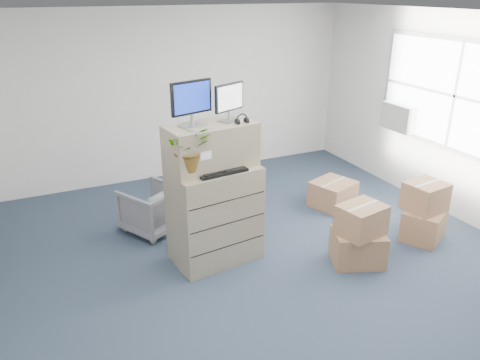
# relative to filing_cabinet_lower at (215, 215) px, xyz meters

# --- Properties ---
(ground) EXTENTS (7.00, 7.00, 0.00)m
(ground) POSITION_rel_filing_cabinet_lower_xyz_m (0.54, -0.63, -0.58)
(ground) COLOR #263346
(ground) RESTS_ON ground
(wall_back) EXTENTS (6.00, 0.02, 2.80)m
(wall_back) POSITION_rel_filing_cabinet_lower_xyz_m (0.54, 2.88, 0.82)
(wall_back) COLOR silver
(wall_back) RESTS_ON ground
(window) EXTENTS (0.07, 2.72, 1.52)m
(window) POSITION_rel_filing_cabinet_lower_xyz_m (3.49, -0.13, 1.12)
(window) COLOR gray
(window) RESTS_ON wall_right
(ac_unit) EXTENTS (0.24, 0.60, 0.40)m
(ac_unit) POSITION_rel_filing_cabinet_lower_xyz_m (3.41, 0.77, 0.62)
(ac_unit) COLOR silver
(ac_unit) RESTS_ON wall_right
(filing_cabinet_lower) EXTENTS (1.07, 0.73, 1.17)m
(filing_cabinet_lower) POSITION_rel_filing_cabinet_lower_xyz_m (0.00, 0.00, 0.00)
(filing_cabinet_lower) COLOR gray
(filing_cabinet_lower) RESTS_ON ground
(filing_cabinet_upper) EXTENTS (1.06, 0.62, 0.50)m
(filing_cabinet_upper) POSITION_rel_filing_cabinet_lower_xyz_m (-0.01, 0.06, 0.84)
(filing_cabinet_upper) COLOR gray
(filing_cabinet_upper) RESTS_ON filing_cabinet_lower
(monitor_left) EXTENTS (0.49, 0.25, 0.49)m
(monitor_left) POSITION_rel_filing_cabinet_lower_xyz_m (-0.21, 0.06, 1.36)
(monitor_left) COLOR #99999E
(monitor_left) RESTS_ON filing_cabinet_upper
(monitor_right) EXTENTS (0.40, 0.24, 0.42)m
(monitor_right) POSITION_rel_filing_cabinet_lower_xyz_m (0.24, 0.09, 1.32)
(monitor_right) COLOR #99999E
(monitor_right) RESTS_ON filing_cabinet_upper
(headphones) EXTENTS (0.14, 0.03, 0.14)m
(headphones) POSITION_rel_filing_cabinet_lower_xyz_m (0.32, -0.05, 1.13)
(headphones) COLOR black
(headphones) RESTS_ON filing_cabinet_upper
(keyboard) EXTENTS (0.60, 0.30, 0.03)m
(keyboard) POSITION_rel_filing_cabinet_lower_xyz_m (0.02, -0.15, 0.60)
(keyboard) COLOR black
(keyboard) RESTS_ON filing_cabinet_lower
(mouse) EXTENTS (0.14, 0.11, 0.04)m
(mouse) POSITION_rel_filing_cabinet_lower_xyz_m (0.30, -0.05, 0.61)
(mouse) COLOR silver
(mouse) RESTS_ON filing_cabinet_lower
(water_bottle) EXTENTS (0.09, 0.09, 0.32)m
(water_bottle) POSITION_rel_filing_cabinet_lower_xyz_m (0.05, 0.09, 0.75)
(water_bottle) COLOR gray
(water_bottle) RESTS_ON filing_cabinet_lower
(phone_dock) EXTENTS (0.07, 0.06, 0.15)m
(phone_dock) POSITION_rel_filing_cabinet_lower_xyz_m (-0.08, 0.06, 0.63)
(phone_dock) COLOR silver
(phone_dock) RESTS_ON filing_cabinet_lower
(external_drive) EXTENTS (0.22, 0.17, 0.06)m
(external_drive) POSITION_rel_filing_cabinet_lower_xyz_m (0.33, 0.13, 0.61)
(external_drive) COLOR black
(external_drive) RESTS_ON filing_cabinet_lower
(tissue_box) EXTENTS (0.27, 0.14, 0.10)m
(tissue_box) POSITION_rel_filing_cabinet_lower_xyz_m (0.33, 0.17, 0.69)
(tissue_box) COLOR #4699F0
(tissue_box) RESTS_ON external_drive
(potted_plant) EXTENTS (0.53, 0.57, 0.47)m
(potted_plant) POSITION_rel_filing_cabinet_lower_xyz_m (-0.33, -0.14, 0.85)
(potted_plant) COLOR #9BB692
(potted_plant) RESTS_ON filing_cabinet_lower
(office_chair) EXTENTS (0.89, 0.88, 0.69)m
(office_chair) POSITION_rel_filing_cabinet_lower_xyz_m (-0.51, 1.02, -0.24)
(office_chair) COLOR slate
(office_chair) RESTS_ON ground
(cardboard_boxes) EXTENTS (1.85, 2.09, 0.77)m
(cardboard_boxes) POSITION_rel_filing_cabinet_lower_xyz_m (2.08, -0.40, -0.27)
(cardboard_boxes) COLOR #885D42
(cardboard_boxes) RESTS_ON ground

